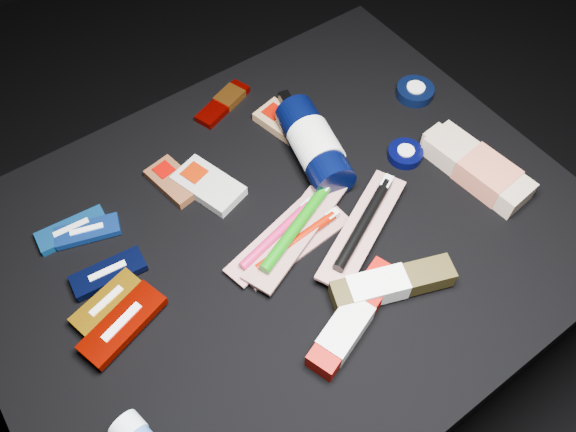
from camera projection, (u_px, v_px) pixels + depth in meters
ground at (285, 324)px, 1.27m from camera, size 3.00×3.00×0.00m
cloth_table at (285, 284)px, 1.11m from camera, size 0.98×0.78×0.40m
luna_bar_0 at (72, 230)px, 0.93m from camera, size 0.12×0.05×0.02m
luna_bar_1 at (88, 231)px, 0.93m from camera, size 0.11×0.07×0.01m
luna_bar_2 at (109, 273)px, 0.88m from camera, size 0.12×0.05×0.02m
luna_bar_3 at (107, 303)px, 0.85m from camera, size 0.12×0.07×0.02m
luna_bar_4 at (123, 324)px, 0.83m from camera, size 0.15×0.09×0.02m
clif_bar_0 at (173, 180)px, 0.99m from camera, size 0.07×0.11×0.02m
clif_bar_1 at (206, 184)px, 0.98m from camera, size 0.10×0.14×0.02m
clif_bar_2 at (283, 122)px, 1.06m from camera, size 0.08×0.12×0.02m
power_bar at (225, 101)px, 1.10m from camera, size 0.13×0.08×0.02m
lotion_bottle at (314, 146)px, 0.99m from camera, size 0.12×0.25×0.08m
cream_tin_upper at (415, 91)px, 1.11m from camera, size 0.07×0.07×0.02m
cream_tin_lower at (405, 154)px, 1.02m from camera, size 0.06×0.06×0.02m
bodywash_bottle at (479, 169)px, 0.99m from camera, size 0.09×0.21×0.04m
toothbrush_pack_0 at (297, 242)px, 0.92m from camera, size 0.21×0.06×0.02m
toothbrush_pack_1 at (277, 236)px, 0.92m from camera, size 0.21×0.09×0.02m
toothbrush_pack_2 at (298, 227)px, 0.92m from camera, size 0.25×0.14×0.03m
toothbrush_pack_3 at (364, 224)px, 0.91m from camera, size 0.24×0.15×0.03m
toothpaste_carton_red at (351, 321)px, 0.83m from camera, size 0.20×0.11×0.04m
toothpaste_carton_green at (387, 285)px, 0.86m from camera, size 0.19×0.11×0.04m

